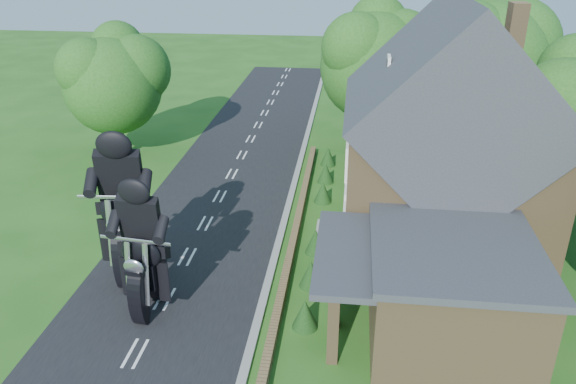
# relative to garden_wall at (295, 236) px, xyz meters

# --- Properties ---
(ground) EXTENTS (120.00, 120.00, 0.00)m
(ground) POSITION_rel_garden_wall_xyz_m (-4.30, -5.00, -0.20)
(ground) COLOR #225317
(ground) RESTS_ON ground
(road) EXTENTS (7.00, 80.00, 0.02)m
(road) POSITION_rel_garden_wall_xyz_m (-4.30, -5.00, -0.19)
(road) COLOR black
(road) RESTS_ON ground
(kerb) EXTENTS (0.30, 80.00, 0.12)m
(kerb) POSITION_rel_garden_wall_xyz_m (-0.65, -5.00, -0.14)
(kerb) COLOR gray
(kerb) RESTS_ON ground
(garden_wall) EXTENTS (0.30, 22.00, 0.40)m
(garden_wall) POSITION_rel_garden_wall_xyz_m (0.00, 0.00, 0.00)
(garden_wall) COLOR olive
(garden_wall) RESTS_ON ground
(house) EXTENTS (9.54, 8.64, 10.24)m
(house) POSITION_rel_garden_wall_xyz_m (6.19, 1.00, 4.14)
(house) COLOR olive
(house) RESTS_ON ground
(annex) EXTENTS (7.05, 5.94, 3.44)m
(annex) POSITION_rel_garden_wall_xyz_m (5.57, -5.80, 1.57)
(annex) COLOR olive
(annex) RESTS_ON ground
(tree_behind_house) EXTENTS (7.81, 7.20, 10.08)m
(tree_behind_house) POSITION_rel_garden_wall_xyz_m (9.88, 11.14, 6.03)
(tree_behind_house) COLOR black
(tree_behind_house) RESTS_ON ground
(tree_behind_left) EXTENTS (6.94, 6.40, 9.16)m
(tree_behind_left) POSITION_rel_garden_wall_xyz_m (3.86, 12.13, 5.53)
(tree_behind_left) COLOR black
(tree_behind_left) RESTS_ON ground
(tree_far_road) EXTENTS (6.08, 5.60, 7.84)m
(tree_far_road) POSITION_rel_garden_wall_xyz_m (-11.16, 9.11, 4.64)
(tree_far_road) COLOR black
(tree_far_road) RESTS_ON ground
(shrub_a) EXTENTS (0.90, 0.90, 1.10)m
(shrub_a) POSITION_rel_garden_wall_xyz_m (1.00, -6.00, 0.35)
(shrub_a) COLOR black
(shrub_a) RESTS_ON ground
(shrub_b) EXTENTS (0.90, 0.90, 1.10)m
(shrub_b) POSITION_rel_garden_wall_xyz_m (1.00, -3.50, 0.35)
(shrub_b) COLOR black
(shrub_b) RESTS_ON ground
(shrub_c) EXTENTS (0.90, 0.90, 1.10)m
(shrub_c) POSITION_rel_garden_wall_xyz_m (1.00, -1.00, 0.35)
(shrub_c) COLOR black
(shrub_c) RESTS_ON ground
(shrub_d) EXTENTS (0.90, 0.90, 1.10)m
(shrub_d) POSITION_rel_garden_wall_xyz_m (1.00, 4.00, 0.35)
(shrub_d) COLOR black
(shrub_d) RESTS_ON ground
(shrub_e) EXTENTS (0.90, 0.90, 1.10)m
(shrub_e) POSITION_rel_garden_wall_xyz_m (1.00, 6.50, 0.35)
(shrub_e) COLOR black
(shrub_e) RESTS_ON ground
(shrub_f) EXTENTS (0.90, 0.90, 1.10)m
(shrub_f) POSITION_rel_garden_wall_xyz_m (1.00, 9.00, 0.35)
(shrub_f) COLOR black
(shrub_f) RESTS_ON ground
(motorcycle_lead) EXTENTS (0.61, 1.72, 1.57)m
(motorcycle_lead) POSITION_rel_garden_wall_xyz_m (-4.53, -5.78, 0.58)
(motorcycle_lead) COLOR black
(motorcycle_lead) RESTS_ON ground
(motorcycle_follow) EXTENTS (0.64, 1.98, 1.81)m
(motorcycle_follow) POSITION_rel_garden_wall_xyz_m (-6.03, -3.61, 0.71)
(motorcycle_follow) COLOR black
(motorcycle_follow) RESTS_ON ground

